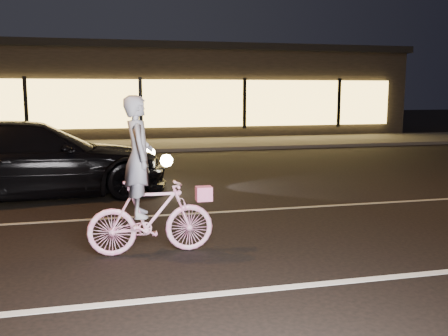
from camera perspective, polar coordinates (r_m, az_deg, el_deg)
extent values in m
plane|color=black|center=(6.86, -0.05, -9.15)|extent=(90.00, 90.00, 0.00)
cube|color=silver|center=(5.50, 3.70, -13.76)|extent=(60.00, 0.12, 0.01)
cube|color=gray|center=(8.75, -3.13, -5.19)|extent=(60.00, 0.10, 0.01)
cube|color=#383533|center=(19.52, -9.01, 2.61)|extent=(30.00, 4.00, 0.12)
cube|color=black|center=(25.40, -10.22, 8.36)|extent=(25.00, 8.00, 4.00)
cube|color=black|center=(25.47, -10.35, 12.97)|extent=(25.40, 8.40, 0.30)
cube|color=#F5C256|center=(21.31, -9.52, 7.26)|extent=(23.00, 0.15, 2.00)
cube|color=black|center=(21.39, -21.70, 6.77)|extent=(0.15, 0.08, 2.20)
cube|color=black|center=(21.23, -9.51, 7.25)|extent=(0.15, 0.08, 2.20)
cube|color=black|center=(22.02, 2.35, 7.41)|extent=(0.15, 0.08, 2.20)
cube|color=black|center=(23.65, 12.98, 7.29)|extent=(0.15, 0.08, 2.20)
imported|color=#FF47AA|center=(6.58, -8.34, -5.57)|extent=(1.64, 0.46, 0.98)
imported|color=silver|center=(6.42, -9.75, 1.29)|extent=(0.37, 0.56, 1.55)
cube|color=#FA59A7|center=(6.62, -2.31, -2.95)|extent=(0.21, 0.17, 0.19)
imported|color=black|center=(10.59, -21.10, 0.90)|extent=(5.59, 2.97, 1.54)
sphere|color=#FFF2BF|center=(11.64, -8.52, 1.73)|extent=(0.26, 0.26, 0.26)
sphere|color=#FFF2BF|center=(10.29, -6.59, 0.85)|extent=(0.26, 0.26, 0.26)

